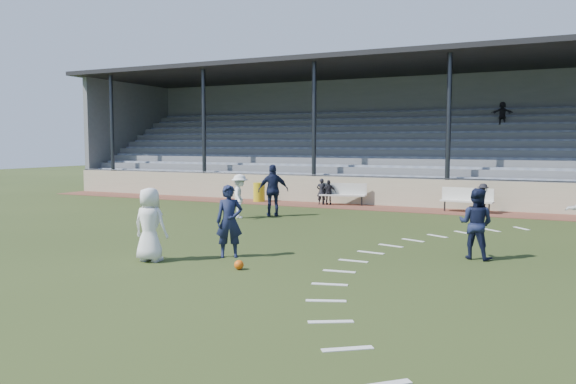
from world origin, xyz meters
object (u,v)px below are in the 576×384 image
object	(u,v)px
bench_right	(467,198)
football	(239,265)
player_white_lead	(150,225)
player_navy_lead	(229,221)
bench_left	(343,192)
trash_bin	(259,192)

from	to	relation	value
bench_right	football	xyz separation A→B (m)	(-3.06, -12.46, -0.48)
bench_right	player_white_lead	bearing A→B (deg)	-107.22
player_white_lead	player_navy_lead	xyz separation A→B (m)	(1.41, 1.18, 0.01)
bench_left	football	bearing A→B (deg)	-92.97
football	player_navy_lead	distance (m)	1.57
trash_bin	player_white_lead	world-z (taller)	player_white_lead
bench_right	trash_bin	bearing A→B (deg)	-174.69
trash_bin	bench_right	bearing A→B (deg)	-0.50
bench_right	player_white_lead	world-z (taller)	player_white_lead
football	bench_right	bearing A→B (deg)	76.20
player_navy_lead	trash_bin	bearing A→B (deg)	83.80
trash_bin	football	xyz separation A→B (m)	(6.23, -12.54, -0.35)
bench_left	trash_bin	bearing A→B (deg)	171.11
bench_right	player_white_lead	distance (m)	13.67
player_white_lead	player_navy_lead	size ratio (longest dim) A/B	0.99
trash_bin	football	world-z (taller)	trash_bin
bench_right	player_navy_lead	world-z (taller)	player_navy_lead
bench_left	football	size ratio (longest dim) A/B	9.86
bench_left	trash_bin	distance (m)	4.04
bench_left	bench_right	xyz separation A→B (m)	(5.26, -0.35, 0.00)
trash_bin	player_navy_lead	world-z (taller)	player_navy_lead
bench_right	player_navy_lead	bearing A→B (deg)	-103.22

